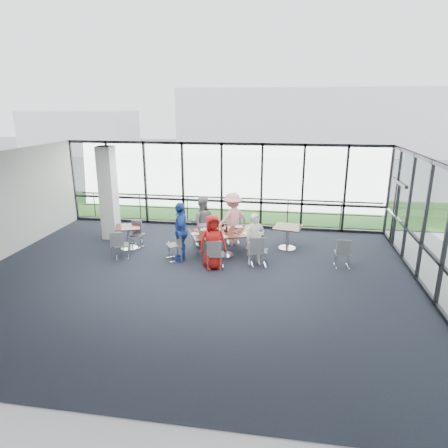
# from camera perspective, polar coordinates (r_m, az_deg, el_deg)

# --- Properties ---
(floor) EXTENTS (12.00, 10.00, 0.02)m
(floor) POSITION_cam_1_polar(r_m,az_deg,el_deg) (10.87, -4.74, -7.93)
(floor) COLOR #1E222E
(floor) RESTS_ON ground
(ceiling) EXTENTS (12.00, 10.00, 0.04)m
(ceiling) POSITION_cam_1_polar(r_m,az_deg,el_deg) (9.98, -5.18, 9.09)
(ceiling) COLOR silver
(ceiling) RESTS_ON ground
(wall_front) EXTENTS (12.00, 0.10, 3.20)m
(wall_front) POSITION_cam_1_polar(r_m,az_deg,el_deg) (5.95, -16.97, -13.29)
(wall_front) COLOR silver
(wall_front) RESTS_ON ground
(curtain_wall_back) EXTENTS (12.00, 0.10, 3.20)m
(curtain_wall_back) POSITION_cam_1_polar(r_m,az_deg,el_deg) (15.07, -0.34, 5.53)
(curtain_wall_back) COLOR white
(curtain_wall_back) RESTS_ON ground
(curtain_wall_right) EXTENTS (0.10, 10.00, 3.20)m
(curtain_wall_right) POSITION_cam_1_polar(r_m,az_deg,el_deg) (10.62, 28.30, -1.25)
(curtain_wall_right) COLOR white
(curtain_wall_right) RESTS_ON ground
(exit_door) EXTENTS (0.12, 1.60, 2.10)m
(exit_door) POSITION_cam_1_polar(r_m,az_deg,el_deg) (14.22, 23.35, 1.20)
(exit_door) COLOR black
(exit_door) RESTS_ON ground
(structural_column) EXTENTS (0.50, 0.50, 3.20)m
(structural_column) POSITION_cam_1_polar(r_m,az_deg,el_deg) (14.26, -16.17, 4.24)
(structural_column) COLOR white
(structural_column) RESTS_ON ground
(apron) EXTENTS (80.00, 70.00, 0.02)m
(apron) POSITION_cam_1_polar(r_m,az_deg,el_deg) (20.25, 2.02, 3.71)
(apron) COLOR gray
(apron) RESTS_ON ground
(grass_strip) EXTENTS (80.00, 5.00, 0.01)m
(grass_strip) POSITION_cam_1_polar(r_m,az_deg,el_deg) (18.31, 1.23, 2.43)
(grass_strip) COLOR #245119
(grass_strip) RESTS_ON ground
(hangar_main) EXTENTS (24.00, 10.00, 6.00)m
(hangar_main) POSITION_cam_1_polar(r_m,az_deg,el_deg) (41.64, 11.70, 14.22)
(hangar_main) COLOR white
(hangar_main) RESTS_ON ground
(hangar_aux) EXTENTS (10.00, 6.00, 4.00)m
(hangar_aux) POSITION_cam_1_polar(r_m,az_deg,el_deg) (42.86, -19.78, 12.32)
(hangar_aux) COLOR white
(hangar_aux) RESTS_ON ground
(guard_rail) EXTENTS (12.00, 0.06, 0.06)m
(guard_rail) POSITION_cam_1_polar(r_m,az_deg,el_deg) (15.89, 0.03, 2.05)
(guard_rail) COLOR #2D2D33
(guard_rail) RESTS_ON ground
(main_table) EXTENTS (2.40, 1.92, 0.75)m
(main_table) POSITION_cam_1_polar(r_m,az_deg,el_deg) (12.30, 0.22, -1.66)
(main_table) COLOR #371A11
(main_table) RESTS_ON ground
(side_table_left) EXTENTS (0.99, 0.99, 0.75)m
(side_table_left) POSITION_cam_1_polar(r_m,az_deg,el_deg) (13.24, -13.55, -0.91)
(side_table_left) COLOR #371A11
(side_table_left) RESTS_ON ground
(side_table_right) EXTENTS (1.01, 1.01, 0.75)m
(side_table_right) POSITION_cam_1_polar(r_m,az_deg,el_deg) (13.03, 9.11, -0.85)
(side_table_right) COLOR #371A11
(side_table_right) RESTS_ON ground
(diner_near_left) EXTENTS (0.91, 0.76, 1.58)m
(diner_near_left) POSITION_cam_1_polar(r_m,az_deg,el_deg) (11.26, -1.62, -2.60)
(diner_near_left) COLOR red
(diner_near_left) RESTS_ON ground
(diner_near_right) EXTENTS (0.66, 0.57, 1.52)m
(diner_near_right) POSITION_cam_1_polar(r_m,az_deg,el_deg) (11.60, 4.47, -2.22)
(diner_near_right) COLOR silver
(diner_near_right) RESTS_ON ground
(diner_far_left) EXTENTS (0.91, 0.65, 1.70)m
(diner_far_left) POSITION_cam_1_polar(r_m,az_deg,el_deg) (12.98, -3.16, 0.27)
(diner_far_left) COLOR gray
(diner_far_left) RESTS_ON ground
(diner_far_right) EXTENTS (1.27, 1.17, 1.77)m
(diner_far_right) POSITION_cam_1_polar(r_m,az_deg,el_deg) (13.17, 1.25, 0.70)
(diner_far_right) COLOR pink
(diner_far_right) RESTS_ON ground
(diner_end) EXTENTS (0.80, 1.15, 1.77)m
(diner_end) POSITION_cam_1_polar(r_m,az_deg,el_deg) (11.95, -6.17, -1.06)
(diner_end) COLOR #2345A2
(diner_end) RESTS_ON ground
(chair_main_nl) EXTENTS (0.49, 0.49, 0.86)m
(chair_main_nl) POSITION_cam_1_polar(r_m,az_deg,el_deg) (11.36, -1.06, -4.36)
(chair_main_nl) COLOR slate
(chair_main_nl) RESTS_ON ground
(chair_main_nr) EXTENTS (0.51, 0.51, 0.89)m
(chair_main_nr) POSITION_cam_1_polar(r_m,az_deg,el_deg) (11.60, 5.01, -3.89)
(chair_main_nr) COLOR slate
(chair_main_nr) RESTS_ON ground
(chair_main_fl) EXTENTS (0.58, 0.58, 0.88)m
(chair_main_fl) POSITION_cam_1_polar(r_m,az_deg,el_deg) (13.25, -3.04, -1.25)
(chair_main_fl) COLOR slate
(chair_main_fl) RESTS_ON ground
(chair_main_fr) EXTENTS (0.49, 0.49, 0.84)m
(chair_main_fr) POSITION_cam_1_polar(r_m,az_deg,el_deg) (13.52, 1.32, -0.94)
(chair_main_fr) COLOR slate
(chair_main_fr) RESTS_ON ground
(chair_main_end) EXTENTS (0.62, 0.62, 0.92)m
(chair_main_end) POSITION_cam_1_polar(r_m,az_deg,el_deg) (12.09, -7.05, -3.02)
(chair_main_end) COLOR slate
(chair_main_end) RESTS_ON ground
(chair_spare_la) EXTENTS (0.54, 0.54, 0.84)m
(chair_spare_la) POSITION_cam_1_polar(r_m,az_deg,el_deg) (12.51, -14.40, -2.93)
(chair_spare_la) COLOR slate
(chair_spare_la) RESTS_ON ground
(chair_spare_lb) EXTENTS (0.49, 0.49, 0.83)m
(chair_spare_lb) POSITION_cam_1_polar(r_m,az_deg,el_deg) (13.41, -12.39, -1.50)
(chair_spare_lb) COLOR slate
(chair_spare_lb) RESTS_ON ground
(chair_spare_r) EXTENTS (0.43, 0.43, 0.85)m
(chair_spare_r) POSITION_cam_1_polar(r_m,az_deg,el_deg) (11.97, 16.56, -3.98)
(chair_spare_r) COLOR slate
(chair_spare_r) RESTS_ON ground
(plate_nl) EXTENTS (0.27, 0.27, 0.01)m
(plate_nl) POSITION_cam_1_polar(r_m,az_deg,el_deg) (11.76, -1.81, -1.92)
(plate_nl) COLOR white
(plate_nl) RESTS_ON main_table
(plate_nr) EXTENTS (0.25, 0.25, 0.01)m
(plate_nr) POSITION_cam_1_polar(r_m,az_deg,el_deg) (12.14, 3.31, -1.35)
(plate_nr) COLOR white
(plate_nr) RESTS_ON main_table
(plate_fl) EXTENTS (0.27, 0.27, 0.01)m
(plate_fl) POSITION_cam_1_polar(r_m,az_deg,el_deg) (12.50, -2.82, -0.81)
(plate_fl) COLOR white
(plate_fl) RESTS_ON main_table
(plate_fr) EXTENTS (0.28, 0.28, 0.01)m
(plate_fr) POSITION_cam_1_polar(r_m,az_deg,el_deg) (12.80, 2.16, -0.38)
(plate_fr) COLOR white
(plate_fr) RESTS_ON main_table
(plate_end) EXTENTS (0.26, 0.26, 0.01)m
(plate_end) POSITION_cam_1_polar(r_m,az_deg,el_deg) (12.11, -4.18, -1.42)
(plate_end) COLOR white
(plate_end) RESTS_ON main_table
(tumbler_a) EXTENTS (0.06, 0.06, 0.13)m
(tumbler_a) POSITION_cam_1_polar(r_m,az_deg,el_deg) (11.90, -0.84, -1.41)
(tumbler_a) COLOR white
(tumbler_a) RESTS_ON main_table
(tumbler_b) EXTENTS (0.08, 0.08, 0.15)m
(tumbler_b) POSITION_cam_1_polar(r_m,az_deg,el_deg) (12.13, 1.68, -1.01)
(tumbler_b) COLOR white
(tumbler_b) RESTS_ON main_table
(tumbler_c) EXTENTS (0.07, 0.07, 0.15)m
(tumbler_c) POSITION_cam_1_polar(r_m,az_deg,el_deg) (12.46, 0.14, -0.53)
(tumbler_c) COLOR white
(tumbler_c) RESTS_ON main_table
(tumbler_d) EXTENTS (0.08, 0.08, 0.15)m
(tumbler_d) POSITION_cam_1_polar(r_m,az_deg,el_deg) (11.96, -2.83, -1.28)
(tumbler_d) COLOR white
(tumbler_d) RESTS_ON main_table
(menu_a) EXTENTS (0.33, 0.35, 0.00)m
(menu_a) POSITION_cam_1_polar(r_m,az_deg,el_deg) (11.83, -0.16, -1.84)
(menu_a) COLOR silver
(menu_a) RESTS_ON main_table
(menu_b) EXTENTS (0.35, 0.29, 0.00)m
(menu_b) POSITION_cam_1_polar(r_m,az_deg,el_deg) (12.27, 4.59, -1.21)
(menu_b) COLOR silver
(menu_b) RESTS_ON main_table
(menu_c) EXTENTS (0.28, 0.35, 0.00)m
(menu_c) POSITION_cam_1_polar(r_m,az_deg,el_deg) (12.72, 0.39, -0.50)
(menu_c) COLOR silver
(menu_c) RESTS_ON main_table
(condiment_caddy) EXTENTS (0.10, 0.07, 0.04)m
(condiment_caddy) POSITION_cam_1_polar(r_m,az_deg,el_deg) (12.28, 0.31, -1.05)
(condiment_caddy) COLOR black
(condiment_caddy) RESTS_ON main_table
(ketchup_bottle) EXTENTS (0.06, 0.06, 0.18)m
(ketchup_bottle) POSITION_cam_1_polar(r_m,az_deg,el_deg) (12.28, 0.38, -0.71)
(ketchup_bottle) COLOR #9C0105
(ketchup_bottle) RESTS_ON main_table
(green_bottle) EXTENTS (0.05, 0.05, 0.20)m
(green_bottle) POSITION_cam_1_polar(r_m,az_deg,el_deg) (12.30, 0.43, -0.63)
(green_bottle) COLOR #277032
(green_bottle) RESTS_ON main_table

